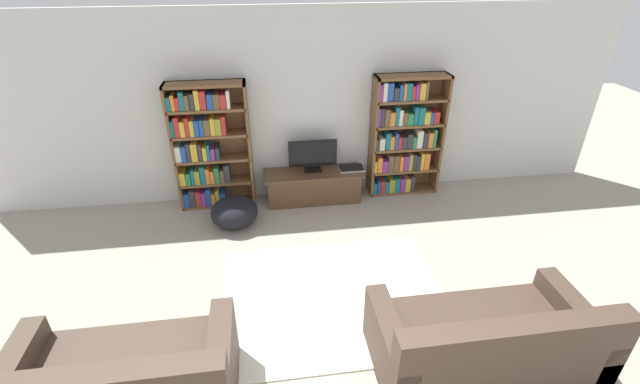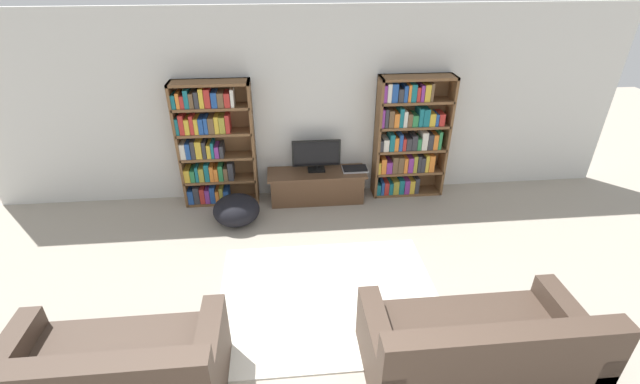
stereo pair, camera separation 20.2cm
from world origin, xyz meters
name	(u,v)px [view 1 (the left image)]	position (x,y,z in m)	size (l,w,h in m)	color
wall_back	(305,107)	(0.00, 4.23, 1.30)	(8.80, 0.06, 2.60)	silver
bookshelf_left	(207,146)	(-1.34, 4.05, 0.88)	(1.02, 0.30, 1.74)	brown
bookshelf_right	(403,137)	(1.38, 4.05, 0.86)	(1.02, 0.30, 1.74)	brown
tv_stand	(313,186)	(0.07, 3.94, 0.22)	(1.39, 0.45, 0.44)	brown
television	(313,155)	(0.07, 3.99, 0.69)	(0.67, 0.16, 0.46)	black
laptop	(351,168)	(0.62, 3.96, 0.46)	(0.36, 0.24, 0.03)	#B7B7BC
area_rug	(334,297)	(0.02, 1.90, 0.01)	(2.28, 1.83, 0.02)	beige
couch_right_sofa	(484,345)	(1.13, 0.88, 0.28)	(1.82, 0.95, 0.87)	#423328
beanbag_ottoman	(234,212)	(-1.03, 3.45, 0.19)	(0.61, 0.61, 0.38)	black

